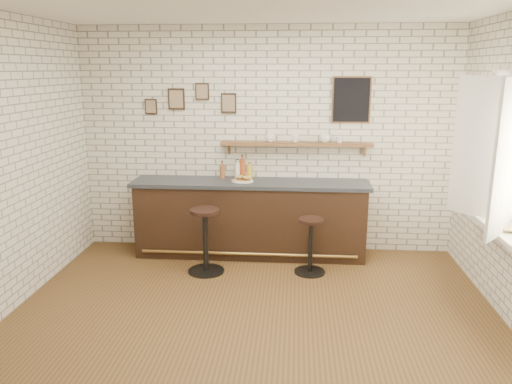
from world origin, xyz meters
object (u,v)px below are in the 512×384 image
at_px(bar_stool_left, 205,239).
at_px(shelf_cup_c, 325,139).
at_px(shelf_cup_a, 270,138).
at_px(book_lower, 499,228).
at_px(ciabatta_sandwich, 243,178).
at_px(book_upper, 500,227).
at_px(bitters_bottle_amber, 242,169).
at_px(bar_stool_right, 310,244).
at_px(condiment_bottle_yellow, 250,172).
at_px(bitters_bottle_brown, 222,171).
at_px(bar_counter, 250,218).
at_px(sandwich_plate, 243,181).
at_px(shelf_cup_d, 339,140).
at_px(shelf_cup_b, 295,139).
at_px(bitters_bottle_white, 238,170).

xyz_separation_m(bar_stool_left, shelf_cup_c, (1.46, 0.85, 1.12)).
bearing_deg(shelf_cup_a, book_lower, -81.47).
bearing_deg(ciabatta_sandwich, book_upper, -30.16).
bearing_deg(bar_stool_left, shelf_cup_a, 49.16).
bearing_deg(bitters_bottle_amber, book_upper, -32.75).
bearing_deg(book_lower, bar_stool_right, 160.14).
distance_m(condiment_bottle_yellow, shelf_cup_c, 1.08).
xyz_separation_m(shelf_cup_a, shelf_cup_c, (0.72, 0.00, 0.00)).
relative_size(bitters_bottle_brown, book_upper, 1.03).
distance_m(bar_counter, bitters_bottle_brown, 0.74).
bearing_deg(book_upper, book_lower, 112.79).
distance_m(bar_counter, book_lower, 3.04).
bearing_deg(condiment_bottle_yellow, bar_stool_right, -42.65).
bearing_deg(condiment_bottle_yellow, bar_stool_left, -119.63).
bearing_deg(sandwich_plate, book_upper, -30.07).
height_order(bar_stool_left, shelf_cup_d, shelf_cup_d).
xyz_separation_m(bitters_bottle_brown, shelf_cup_b, (0.97, 0.03, 0.44)).
xyz_separation_m(book_lower, book_upper, (0.00, -0.00, 0.02)).
relative_size(bitters_bottle_amber, book_lower, 1.59).
bearing_deg(book_lower, shelf_cup_d, 137.96).
relative_size(shelf_cup_a, shelf_cup_b, 1.21).
bearing_deg(bar_counter, sandwich_plate, -173.12).
bearing_deg(book_upper, bar_counter, 171.56).
distance_m(bitters_bottle_brown, shelf_cup_b, 1.07).
bearing_deg(bitters_bottle_brown, shelf_cup_b, 1.62).
height_order(shelf_cup_a, book_upper, shelf_cup_a).
bearing_deg(shelf_cup_d, condiment_bottle_yellow, 153.60).
height_order(bitters_bottle_amber, book_upper, bitters_bottle_amber).
bearing_deg(shelf_cup_b, bar_stool_left, 144.33).
height_order(bar_stool_left, book_lower, book_lower).
bearing_deg(bar_counter, bitters_bottle_amber, 124.95).
bearing_deg(shelf_cup_d, book_lower, -78.84).
height_order(ciabatta_sandwich, book_upper, ciabatta_sandwich).
distance_m(bar_counter, sandwich_plate, 0.52).
bearing_deg(bar_counter, book_lower, -31.21).
bearing_deg(bar_stool_right, shelf_cup_b, 105.00).
xyz_separation_m(ciabatta_sandwich, bar_stool_right, (0.88, -0.56, -0.68)).
height_order(bitters_bottle_amber, bar_stool_right, bitters_bottle_amber).
bearing_deg(condiment_bottle_yellow, bitters_bottle_brown, -180.00).
bearing_deg(bitters_bottle_amber, shelf_cup_c, 1.45).
relative_size(bitters_bottle_white, bar_stool_left, 0.33).
bearing_deg(bitters_bottle_amber, condiment_bottle_yellow, 0.00).
height_order(condiment_bottle_yellow, bar_stool_right, condiment_bottle_yellow).
xyz_separation_m(bitters_bottle_white, bar_stool_left, (-0.31, -0.82, -0.69)).
height_order(bitters_bottle_amber, condiment_bottle_yellow, bitters_bottle_amber).
relative_size(bitters_bottle_amber, condiment_bottle_yellow, 1.47).
bearing_deg(book_upper, ciabatta_sandwich, 172.63).
bearing_deg(shelf_cup_c, bar_counter, 107.98).
height_order(bitters_bottle_amber, shelf_cup_c, shelf_cup_c).
height_order(bitters_bottle_white, condiment_bottle_yellow, bitters_bottle_white).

